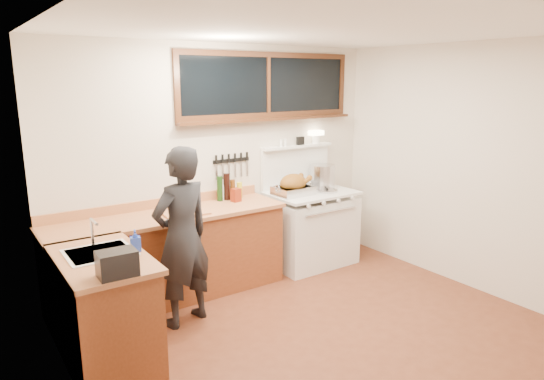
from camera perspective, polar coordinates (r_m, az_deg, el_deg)
ground_plane at (r=4.54m, az=5.80°, el=-16.55°), size 4.00×3.50×0.02m
room_shell at (r=4.00m, az=6.35°, el=4.64°), size 4.10×3.60×2.65m
counter_back at (r=5.10m, az=-11.87°, el=-7.60°), size 2.44×0.64×1.00m
counter_left at (r=4.12m, az=-19.11°, el=-13.24°), size 0.64×1.09×0.90m
sink_unit at (r=4.04m, az=-19.56°, el=-7.71°), size 0.50×0.45×0.37m
vintage_stove at (r=5.95m, az=4.51°, el=-4.24°), size 1.02×0.74×1.59m
back_window at (r=5.69m, az=-0.40°, el=11.37°), size 2.32×0.13×0.77m
left_doorway at (r=2.76m, az=-19.25°, el=-12.16°), size 0.02×1.04×2.17m
knife_strip at (r=5.51m, az=-4.77°, el=3.39°), size 0.46×0.03×0.28m
man at (r=4.46m, az=-10.55°, el=-5.50°), size 0.68×0.53×1.66m
soap_bottle at (r=3.96m, az=-15.79°, el=-5.73°), size 0.09×0.10×0.17m
toaster at (r=3.51m, az=-17.76°, el=-8.24°), size 0.27×0.19×0.18m
cutting_board at (r=4.94m, az=-10.17°, el=-2.12°), size 0.47×0.37×0.15m
roast_turkey at (r=5.64m, az=2.54°, el=0.45°), size 0.47×0.34×0.25m
stockpot at (r=6.01m, az=5.93°, el=1.61°), size 0.36×0.36×0.29m
saucepan at (r=5.98m, az=5.03°, el=0.71°), size 0.20×0.28×0.11m
pot_lid at (r=5.85m, az=6.50°, el=-0.07°), size 0.32×0.32×0.04m
coffee_tin at (r=5.34m, az=-4.26°, el=-0.60°), size 0.11×0.10×0.15m
pitcher at (r=5.45m, az=-5.92°, el=-0.20°), size 0.12×0.12×0.17m
bottle_cluster at (r=5.42m, az=-5.21°, el=0.21°), size 0.31×0.07×0.30m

